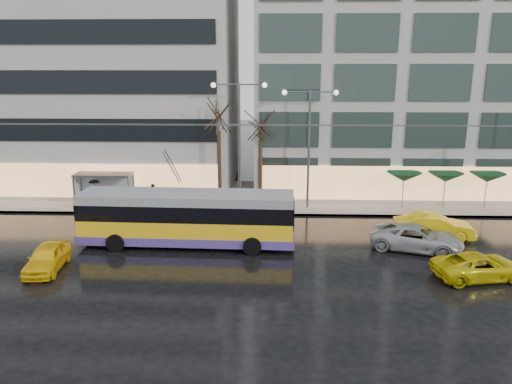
{
  "coord_description": "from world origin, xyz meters",
  "views": [
    {
      "loc": [
        4.4,
        -24.79,
        10.55
      ],
      "look_at": [
        3.39,
        5.0,
        2.78
      ],
      "focal_mm": 35.0,
      "sensor_mm": 36.0,
      "label": 1
    }
  ],
  "objects_px": {
    "street_lamp_near": "(239,128)",
    "bus_shelter": "(100,182)",
    "taxi_a": "(47,258)",
    "trolleybus": "(187,220)"
  },
  "relations": [
    {
      "from": "street_lamp_near",
      "to": "bus_shelter",
      "type": "bearing_deg",
      "value": -179.37
    },
    {
      "from": "bus_shelter",
      "to": "taxi_a",
      "type": "bearing_deg",
      "value": -84.8
    },
    {
      "from": "street_lamp_near",
      "to": "taxi_a",
      "type": "relative_size",
      "value": 2.29
    },
    {
      "from": "bus_shelter",
      "to": "taxi_a",
      "type": "distance_m",
      "value": 11.68
    },
    {
      "from": "trolleybus",
      "to": "taxi_a",
      "type": "distance_m",
      "value": 7.82
    },
    {
      "from": "trolleybus",
      "to": "street_lamp_near",
      "type": "distance_m",
      "value": 9.33
    },
    {
      "from": "bus_shelter",
      "to": "street_lamp_near",
      "type": "xyz_separation_m",
      "value": [
        10.38,
        0.11,
        4.03
      ]
    },
    {
      "from": "bus_shelter",
      "to": "taxi_a",
      "type": "relative_size",
      "value": 1.06
    },
    {
      "from": "trolleybus",
      "to": "street_lamp_near",
      "type": "bearing_deg",
      "value": 71.62
    },
    {
      "from": "trolleybus",
      "to": "taxi_a",
      "type": "relative_size",
      "value": 3.2
    }
  ]
}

